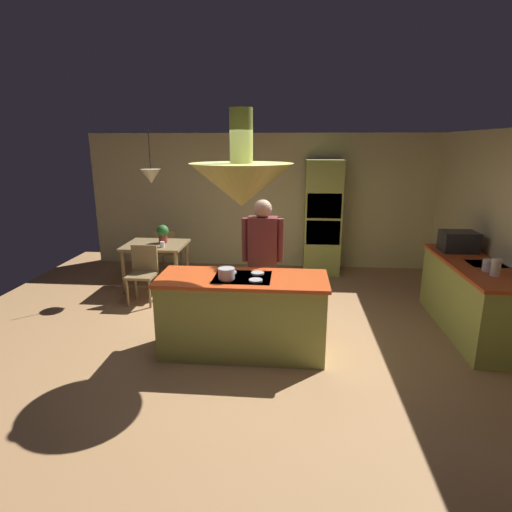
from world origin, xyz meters
TOP-DOWN VIEW (x-y plane):
  - ground at (0.00, 0.00)m, footprint 8.16×8.16m
  - wall_back at (0.00, 3.45)m, footprint 6.80×0.10m
  - kitchen_island at (0.00, -0.20)m, footprint 1.92×0.77m
  - counter_run_right at (2.84, 0.60)m, footprint 0.73×2.06m
  - oven_tower at (1.10, 3.04)m, footprint 0.66×0.62m
  - dining_table at (-1.70, 1.90)m, footprint 0.99×0.84m
  - person_at_island at (0.18, 0.45)m, footprint 0.53×0.23m
  - range_hood at (0.00, -0.20)m, footprint 1.10×1.10m
  - pendant_light_over_table at (-1.70, 1.90)m, footprint 0.32×0.32m
  - chair_facing_island at (-1.70, 1.26)m, footprint 0.40×0.40m
  - chair_by_back_wall at (-1.70, 2.54)m, footprint 0.40×0.40m
  - potted_plant_on_table at (-1.60, 1.99)m, footprint 0.20×0.20m
  - cup_on_table at (-1.52, 1.69)m, footprint 0.07×0.07m
  - canister_flour at (2.84, 0.09)m, footprint 0.10×0.10m
  - canister_sugar at (2.84, 0.27)m, footprint 0.13×0.13m
  - microwave_on_counter at (2.84, 1.21)m, footprint 0.46×0.36m
  - cooking_pot_on_cooktop at (-0.16, -0.33)m, footprint 0.18×0.18m

SIDE VIEW (x-z plane):
  - ground at x=0.00m, z-range 0.00..0.00m
  - kitchen_island at x=0.00m, z-range -0.01..0.93m
  - counter_run_right at x=2.84m, z-range 0.01..0.93m
  - chair_facing_island at x=-1.70m, z-range 0.07..0.94m
  - chair_by_back_wall at x=-1.70m, z-range 0.07..0.94m
  - dining_table at x=-1.70m, z-range 0.27..1.03m
  - cup_on_table at x=-1.52m, z-range 0.76..0.85m
  - potted_plant_on_table at x=-1.60m, z-range 0.78..1.08m
  - person_at_island at x=0.18m, z-range 0.13..1.83m
  - canister_sugar at x=2.84m, z-range 0.91..1.06m
  - cooking_pot_on_cooktop at x=-0.16m, z-range 0.93..1.05m
  - canister_flour at x=2.84m, z-range 0.91..1.11m
  - oven_tower at x=1.10m, z-range 0.00..2.08m
  - microwave_on_counter at x=2.84m, z-range 0.91..1.19m
  - wall_back at x=0.00m, z-range 0.00..2.55m
  - pendant_light_over_table at x=-1.70m, z-range 1.45..2.27m
  - range_hood at x=0.00m, z-range 1.47..2.47m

